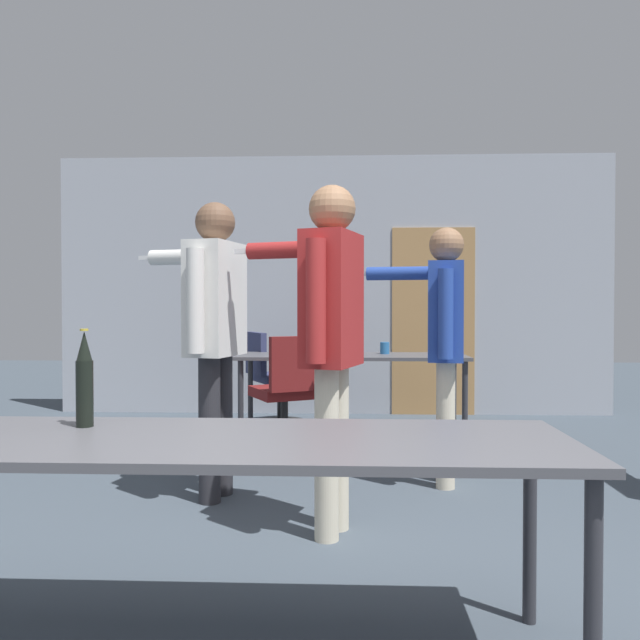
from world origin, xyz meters
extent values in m
cube|color=#A3A8B2|center=(0.00, 5.42, 1.42)|extent=(6.10, 0.10, 2.85)
cube|color=#AD7F4C|center=(1.10, 5.37, 1.02)|extent=(0.90, 0.02, 2.05)
cube|color=#4C4C51|center=(-0.24, 0.54, 0.73)|extent=(2.27, 0.72, 0.03)
cylinder|color=#2D2D33|center=(0.83, 0.24, 0.36)|extent=(0.05, 0.05, 0.72)
cylinder|color=#2D2D33|center=(0.83, 0.84, 0.36)|extent=(0.05, 0.05, 0.72)
cube|color=#4C4C51|center=(0.20, 4.16, 0.73)|extent=(2.06, 0.67, 0.03)
cylinder|color=#2D2D33|center=(-0.77, 3.88, 0.36)|extent=(0.05, 0.05, 0.72)
cylinder|color=#2D2D33|center=(1.17, 3.88, 0.36)|extent=(0.05, 0.05, 0.72)
cylinder|color=#2D2D33|center=(-0.77, 4.43, 0.36)|extent=(0.05, 0.05, 0.72)
cylinder|color=#2D2D33|center=(1.17, 4.43, 0.36)|extent=(0.05, 0.05, 0.72)
cylinder|color=#28282D|center=(-0.68, 2.21, 0.44)|extent=(0.13, 0.13, 0.88)
cylinder|color=#28282D|center=(-0.64, 2.38, 0.44)|extent=(0.13, 0.13, 0.88)
cube|color=silver|center=(-0.66, 2.29, 1.23)|extent=(0.33, 0.47, 0.69)
sphere|color=brown|center=(-0.66, 2.29, 1.70)|extent=(0.24, 0.24, 0.24)
cylinder|color=silver|center=(-0.72, 2.04, 1.22)|extent=(0.10, 0.10, 0.60)
cylinder|color=silver|center=(-0.89, 2.62, 1.52)|extent=(0.61, 0.24, 0.10)
cube|color=white|center=(-1.21, 2.70, 1.52)|extent=(0.13, 0.06, 0.03)
cylinder|color=beige|center=(0.79, 2.57, 0.41)|extent=(0.12, 0.12, 0.83)
cylinder|color=beige|center=(0.82, 2.73, 0.41)|extent=(0.12, 0.12, 0.83)
cube|color=#23429E|center=(0.81, 2.65, 1.15)|extent=(0.29, 0.43, 0.65)
sphere|color=#936B4C|center=(0.81, 2.65, 1.59)|extent=(0.23, 0.23, 0.23)
cylinder|color=#23429E|center=(0.76, 2.41, 1.14)|extent=(0.10, 0.10, 0.56)
cylinder|color=#23429E|center=(0.57, 2.94, 1.42)|extent=(0.57, 0.19, 0.10)
cube|color=white|center=(0.26, 2.99, 1.42)|extent=(0.12, 0.06, 0.03)
cylinder|color=beige|center=(0.05, 1.63, 0.44)|extent=(0.12, 0.12, 0.88)
cylinder|color=beige|center=(0.10, 1.79, 0.44)|extent=(0.12, 0.12, 0.88)
cube|color=maroon|center=(0.07, 1.71, 1.22)|extent=(0.34, 0.45, 0.69)
sphere|color=#936B4C|center=(0.07, 1.71, 1.69)|extent=(0.24, 0.24, 0.24)
cylinder|color=maroon|center=(0.00, 1.47, 1.21)|extent=(0.10, 0.10, 0.60)
cylinder|color=maroon|center=(-0.14, 2.04, 1.51)|extent=(0.60, 0.27, 0.10)
cube|color=white|center=(-0.45, 2.14, 1.51)|extent=(0.13, 0.07, 0.03)
cylinder|color=black|center=(-0.35, 3.47, 0.01)|extent=(0.52, 0.52, 0.03)
cylinder|color=black|center=(-0.35, 3.47, 0.24)|extent=(0.06, 0.06, 0.43)
cube|color=maroon|center=(-0.35, 3.47, 0.50)|extent=(0.62, 0.62, 0.08)
cube|color=maroon|center=(-0.23, 3.24, 0.75)|extent=(0.41, 0.26, 0.42)
cylinder|color=black|center=(-0.52, 4.77, 0.01)|extent=(0.52, 0.52, 0.03)
cylinder|color=black|center=(-0.52, 4.77, 0.23)|extent=(0.06, 0.06, 0.40)
cube|color=navy|center=(-0.52, 4.77, 0.47)|extent=(0.62, 0.62, 0.08)
cube|color=navy|center=(-0.75, 4.64, 0.72)|extent=(0.26, 0.41, 0.42)
cylinder|color=black|center=(-0.80, 0.70, 0.87)|extent=(0.06, 0.06, 0.24)
cone|color=black|center=(-0.80, 0.70, 1.04)|extent=(0.06, 0.06, 0.11)
cylinder|color=gold|center=(-0.80, 0.70, 1.10)|extent=(0.03, 0.03, 0.01)
cylinder|color=#2866A3|center=(0.50, 4.26, 0.80)|extent=(0.09, 0.09, 0.11)
camera|label=1|loc=(0.14, -1.50, 1.18)|focal=35.00mm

